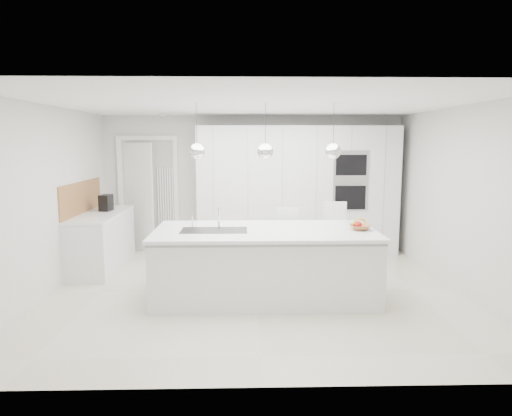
{
  "coord_description": "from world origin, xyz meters",
  "views": [
    {
      "loc": [
        -0.16,
        -6.02,
        2.01
      ],
      "look_at": [
        0.0,
        0.3,
        1.1
      ],
      "focal_mm": 32.0,
      "sensor_mm": 36.0,
      "label": 1
    }
  ],
  "objects_px": {
    "bar_stool_left": "(288,245)",
    "bar_stool_right": "(336,239)",
    "island_base": "(265,266)",
    "fruit_bowl": "(360,227)",
    "espresso_machine": "(106,203)"
  },
  "relations": [
    {
      "from": "bar_stool_left",
      "to": "bar_stool_right",
      "type": "height_order",
      "value": "bar_stool_right"
    },
    {
      "from": "island_base",
      "to": "bar_stool_right",
      "type": "xyz_separation_m",
      "value": [
        1.13,
        1.02,
        0.12
      ]
    },
    {
      "from": "island_base",
      "to": "fruit_bowl",
      "type": "bearing_deg",
      "value": -0.56
    },
    {
      "from": "espresso_machine",
      "to": "bar_stool_left",
      "type": "xyz_separation_m",
      "value": [
        2.9,
        -0.9,
        -0.51
      ]
    },
    {
      "from": "bar_stool_left",
      "to": "bar_stool_right",
      "type": "distance_m",
      "value": 0.78
    },
    {
      "from": "fruit_bowl",
      "to": "bar_stool_left",
      "type": "bearing_deg",
      "value": 135.0
    },
    {
      "from": "espresso_machine",
      "to": "bar_stool_right",
      "type": "bearing_deg",
      "value": -4.22
    },
    {
      "from": "island_base",
      "to": "bar_stool_left",
      "type": "distance_m",
      "value": 0.92
    },
    {
      "from": "bar_stool_right",
      "to": "island_base",
      "type": "bearing_deg",
      "value": -134.43
    },
    {
      "from": "bar_stool_left",
      "to": "bar_stool_right",
      "type": "relative_size",
      "value": 0.94
    },
    {
      "from": "espresso_machine",
      "to": "island_base",
      "type": "bearing_deg",
      "value": -27.59
    },
    {
      "from": "fruit_bowl",
      "to": "bar_stool_right",
      "type": "xyz_separation_m",
      "value": [
        -0.09,
        1.03,
        -0.38
      ]
    },
    {
      "from": "bar_stool_left",
      "to": "espresso_machine",
      "type": "bearing_deg",
      "value": 164.21
    },
    {
      "from": "espresso_machine",
      "to": "bar_stool_right",
      "type": "distance_m",
      "value": 3.76
    },
    {
      "from": "fruit_bowl",
      "to": "espresso_machine",
      "type": "distance_m",
      "value": 4.14
    }
  ]
}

